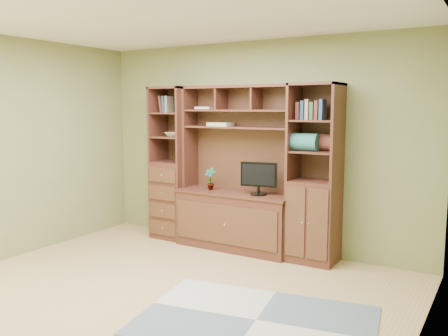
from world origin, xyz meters
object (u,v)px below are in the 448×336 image
Objects in this scene: right_tower at (315,174)px; monitor at (259,172)px; center_hutch at (235,168)px; left_tower at (173,163)px.

right_tower reaches higher than monitor.
center_hutch is 1.00m from left_tower.
monitor is (0.35, -0.03, -0.02)m from center_hutch.
left_tower is (-1.00, 0.04, 0.00)m from center_hutch.
center_hutch is 3.75× the size of monitor.
center_hutch is at bearing -2.29° from left_tower.
monitor is at bearing -173.66° from right_tower.
monitor is (-0.67, -0.07, -0.02)m from right_tower.
left_tower is 1.35m from monitor.
right_tower is 0.68m from monitor.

